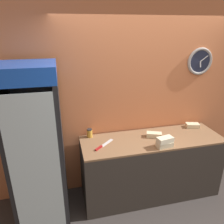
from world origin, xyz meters
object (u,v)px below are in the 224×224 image
Objects in this scene: sandwich_stack_middle at (165,140)px; condiment_jar at (90,133)px; chefs_knife at (102,146)px; sandwich_flat_left at (154,135)px; beverage_cooler at (36,139)px; sandwich_flat_right at (192,125)px; sandwich_stack_bottom at (165,145)px.

condiment_jar is (-0.90, 0.50, -0.04)m from sandwich_stack_middle.
chefs_knife is at bearing -69.70° from condiment_jar.
sandwich_stack_middle is 1.03m from condiment_jar.
beverage_cooler is at bearing -178.90° from sandwich_flat_left.
beverage_cooler reaches higher than sandwich_flat_left.
sandwich_flat_left is 1.91× the size of condiment_jar.
beverage_cooler is at bearing -175.23° from sandwich_flat_right.
sandwich_stack_middle is at bearing -147.14° from sandwich_flat_right.
condiment_jar is (-0.88, 0.21, 0.03)m from sandwich_flat_left.
condiment_jar is (-1.59, 0.05, 0.03)m from sandwich_flat_right.
beverage_cooler is 9.06× the size of sandwich_stack_middle.
sandwich_flat_right is at bearing 32.86° from sandwich_stack_bottom.
sandwich_stack_bottom is (1.58, -0.26, -0.14)m from beverage_cooler.
sandwich_stack_middle reaches higher than condiment_jar.
sandwich_stack_middle is 0.30m from sandwich_flat_left.
beverage_cooler is 16.67× the size of condiment_jar.
sandwich_flat_right is at bearing 4.77° from beverage_cooler.
sandwich_flat_left is 0.73m from sandwich_flat_right.
condiment_jar is at bearing 19.74° from beverage_cooler.
beverage_cooler reaches higher than sandwich_stack_bottom.
beverage_cooler reaches higher than sandwich_flat_right.
sandwich_flat_left is (-0.02, 0.29, -0.07)m from sandwich_stack_middle.
sandwich_stack_bottom is at bearing -86.32° from sandwich_flat_left.
sandwich_stack_middle is at bearing -9.24° from beverage_cooler.
sandwich_stack_bottom is 0.98× the size of sandwich_stack_middle.
sandwich_flat_left is at bearing 93.68° from sandwich_stack_middle.
beverage_cooler is 8.72× the size of sandwich_flat_left.
beverage_cooler is 6.87× the size of chefs_knife.
beverage_cooler is 1.60m from sandwich_stack_bottom.
chefs_knife is (0.79, -0.06, -0.17)m from beverage_cooler.
sandwich_stack_bottom is 1.03m from condiment_jar.
beverage_cooler is 0.73m from condiment_jar.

